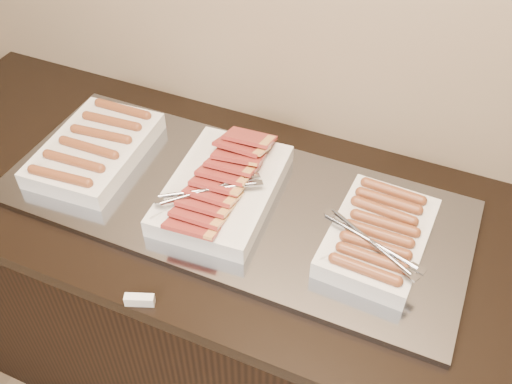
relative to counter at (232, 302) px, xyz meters
The scene contains 6 objects.
counter is the anchor object (origin of this frame).
warming_tray 0.46m from the counter, ahead, with size 1.20×0.50×0.02m, color gray.
dish_left 0.64m from the counter, behind, with size 0.27×0.38×0.07m.
dish_center 0.50m from the counter, 163.21° to the right, with size 0.28×0.41×0.10m.
dish_right 0.64m from the counter, ahead, with size 0.27×0.33×0.08m.
label_holder 0.59m from the counter, 96.42° to the right, with size 0.07×0.02×0.03m, color white.
Camera 1 is at (0.48, 1.21, 1.96)m, focal length 40.00 mm.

